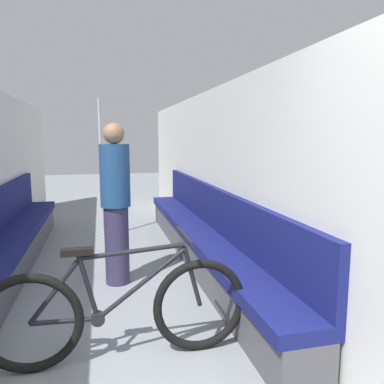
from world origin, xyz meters
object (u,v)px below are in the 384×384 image
Objects in this scene: bench_seat_row_left at (4,252)px; passenger_standing at (116,202)px; bench_seat_row_right at (202,239)px; bicycle at (119,311)px; grab_pole_near at (101,171)px.

bench_seat_row_left is 2.98× the size of passenger_standing.
passenger_standing is at bearing -159.49° from bench_seat_row_right.
passenger_standing reaches higher than bench_seat_row_right.
bicycle is 1.49m from passenger_standing.
bench_seat_row_right is 2.37× the size of grab_pole_near.
bench_seat_row_left is 2.11m from bicycle.
bench_seat_row_right is at bearing 55.31° from bicycle.
bench_seat_row_left is 2.75× the size of bicycle.
bench_seat_row_right is at bearing 51.21° from passenger_standing.
passenger_standing is at bearing -18.14° from bench_seat_row_left.
grab_pole_near is (1.03, 1.51, 0.70)m from bench_seat_row_left.
bench_seat_row_left is 2.18m from bench_seat_row_right.
bench_seat_row_left is at bearing -124.41° from grab_pole_near.
bicycle is at bearing -58.13° from bench_seat_row_left.
grab_pole_near is at bearing 124.68° from passenger_standing.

